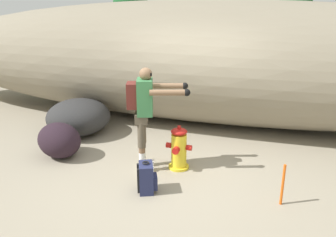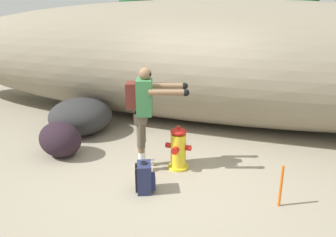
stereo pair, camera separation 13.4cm
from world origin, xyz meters
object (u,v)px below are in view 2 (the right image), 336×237
boulder_mid (60,139)px  survey_stake (281,186)px  spare_backpack (145,178)px  fire_hydrant (178,149)px  boulder_large (81,116)px  utility_worker (144,106)px

boulder_mid → survey_stake: 3.83m
spare_backpack → fire_hydrant: bearing=50.9°
survey_stake → boulder_large: bearing=159.4°
fire_hydrant → utility_worker: utility_worker is taller
utility_worker → survey_stake: (2.16, -0.45, -0.78)m
utility_worker → survey_stake: utility_worker is taller
fire_hydrant → spare_backpack: bearing=-105.1°
boulder_mid → utility_worker: bearing=1.5°
boulder_mid → spare_backpack: bearing=-18.8°
utility_worker → spare_backpack: bearing=-87.3°
fire_hydrant → boulder_large: 2.62m
boulder_mid → boulder_large: bearing=105.0°
survey_stake → boulder_mid: bearing=173.8°
fire_hydrant → spare_backpack: 0.91m
fire_hydrant → boulder_mid: size_ratio=0.88×
fire_hydrant → spare_backpack: (-0.24, -0.87, -0.13)m
boulder_large → fire_hydrant: bearing=-20.3°
utility_worker → boulder_mid: size_ratio=1.99×
utility_worker → boulder_mid: bearing=162.4°
boulder_large → boulder_mid: 1.17m
fire_hydrant → spare_backpack: fire_hydrant is taller
spare_backpack → boulder_large: 2.86m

